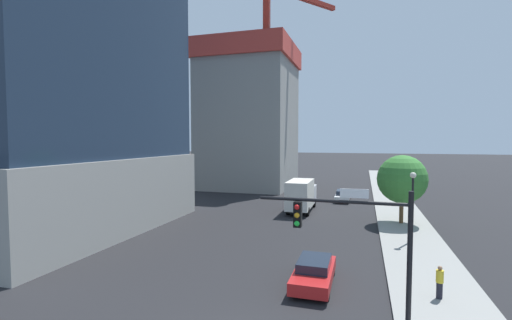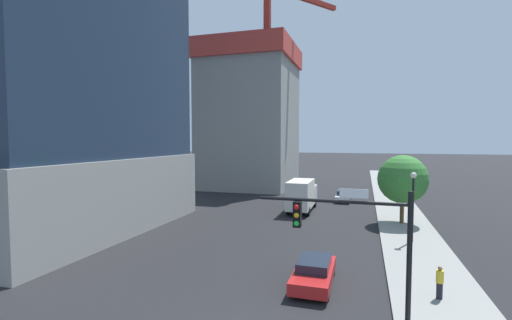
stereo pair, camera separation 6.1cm
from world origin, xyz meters
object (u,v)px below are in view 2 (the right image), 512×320
object	(u,v)px
car_white	(343,196)
car_red	(314,272)
street_lamp	(413,196)
pedestrian_yellow_shirt	(440,282)
traffic_light_pole	(354,232)
box_truck	(302,194)
street_tree	(403,179)
construction_building	(250,109)

from	to	relation	value
car_white	car_red	xyz separation A→B (m)	(0.00, -26.71, -0.00)
street_lamp	pedestrian_yellow_shirt	bearing A→B (deg)	-89.69
traffic_light_pole	box_truck	distance (m)	23.93
pedestrian_yellow_shirt	street_lamp	bearing A→B (deg)	90.31
street_tree	box_truck	distance (m)	10.47
street_tree	traffic_light_pole	bearing A→B (deg)	-100.45
street_tree	car_white	xyz separation A→B (m)	(-5.81, 11.02, -3.45)
box_truck	street_lamp	bearing A→B (deg)	-43.32
pedestrian_yellow_shirt	construction_building	bearing A→B (deg)	120.56
traffic_light_pole	street_tree	distance (m)	20.24
car_red	pedestrian_yellow_shirt	size ratio (longest dim) A/B	3.02
traffic_light_pole	car_white	world-z (taller)	traffic_light_pole
construction_building	street_tree	bearing A→B (deg)	-43.83
street_tree	box_truck	size ratio (longest dim) A/B	0.86
traffic_light_pole	box_truck	size ratio (longest dim) A/B	0.83
street_tree	car_red	size ratio (longest dim) A/B	1.30
construction_building	car_red	distance (m)	41.07
traffic_light_pole	car_white	bearing A→B (deg)	93.95
construction_building	street_tree	distance (m)	30.70
car_white	box_truck	bearing A→B (deg)	-116.42
car_white	car_red	distance (m)	26.71
car_white	pedestrian_yellow_shirt	size ratio (longest dim) A/B	2.94
street_lamp	pedestrian_yellow_shirt	xyz separation A→B (m)	(0.05, -9.76, -2.65)
construction_building	traffic_light_pole	distance (m)	44.83
construction_building	pedestrian_yellow_shirt	bearing A→B (deg)	-59.44
box_truck	pedestrian_yellow_shirt	bearing A→B (deg)	-62.52
car_white	box_truck	xyz separation A→B (m)	(-3.91, -7.88, 1.16)
street_tree	box_truck	xyz separation A→B (m)	(-9.72, 3.14, -2.29)
street_tree	construction_building	bearing A→B (deg)	136.17
traffic_light_pole	pedestrian_yellow_shirt	world-z (taller)	traffic_light_pole
car_white	car_red	size ratio (longest dim) A/B	0.98
car_red	box_truck	bearing A→B (deg)	101.74
street_lamp	pedestrian_yellow_shirt	distance (m)	10.11
traffic_light_pole	car_red	bearing A→B (deg)	116.90
construction_building	street_tree	world-z (taller)	construction_building
construction_building	traffic_light_pole	xyz separation A→B (m)	(17.59, -40.31, -8.68)
street_lamp	car_white	world-z (taller)	street_lamp
traffic_light_pole	street_lamp	size ratio (longest dim) A/B	1.16
construction_building	pedestrian_yellow_shirt	world-z (taller)	construction_building
street_tree	pedestrian_yellow_shirt	bearing A→B (deg)	-89.31
construction_building	box_truck	size ratio (longest dim) A/B	4.19
street_lamp	box_truck	distance (m)	13.66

